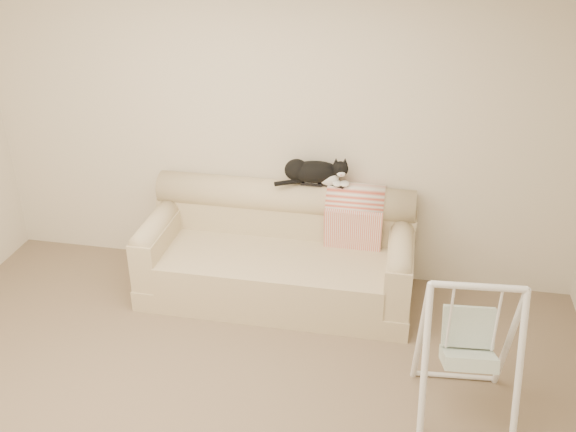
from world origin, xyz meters
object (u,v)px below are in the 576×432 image
object	(u,v)px
sofa	(279,254)
remote_a	(312,184)
tuxedo_cat	(314,172)
baby_swing	(468,349)
remote_b	(334,186)

from	to	relation	value
sofa	remote_a	bearing A→B (deg)	44.98
tuxedo_cat	baby_swing	distance (m)	1.90
remote_b	tuxedo_cat	xyz separation A→B (m)	(-0.17, 0.01, 0.10)
remote_a	tuxedo_cat	size ratio (longest dim) A/B	0.30
remote_a	baby_swing	world-z (taller)	baby_swing
tuxedo_cat	remote_a	bearing A→B (deg)	-151.12
sofa	remote_b	bearing A→B (deg)	28.57
baby_swing	remote_a	bearing A→B (deg)	131.50
sofa	remote_a	distance (m)	0.65
sofa	remote_b	xyz separation A→B (m)	(0.42, 0.23, 0.56)
sofa	baby_swing	bearing A→B (deg)	-38.32
sofa	remote_a	size ratio (longest dim) A/B	12.22
remote_b	baby_swing	size ratio (longest dim) A/B	0.18
remote_a	baby_swing	distance (m)	1.88
remote_a	remote_b	world-z (taller)	remote_a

